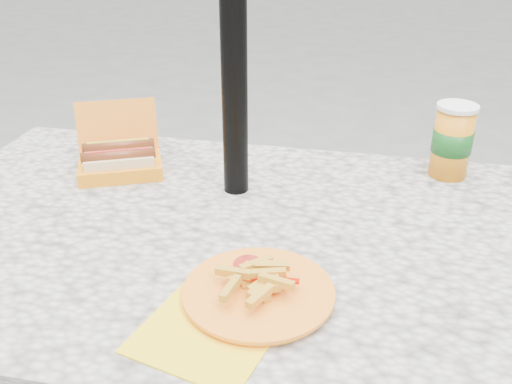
% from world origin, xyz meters
% --- Properties ---
extents(picnic_table, '(1.20, 0.80, 0.75)m').
position_xyz_m(picnic_table, '(0.00, 0.00, 0.64)').
color(picnic_table, beige).
rests_on(picnic_table, ground).
extents(umbrella_pole, '(0.05, 0.05, 2.20)m').
position_xyz_m(umbrella_pole, '(0.00, 0.16, 1.10)').
color(umbrella_pole, black).
rests_on(umbrella_pole, ground).
extents(hotdog_box, '(0.22, 0.20, 0.14)m').
position_xyz_m(hotdog_box, '(-0.26, 0.19, 0.78)').
color(hotdog_box, orange).
rests_on(hotdog_box, picnic_table).
extents(fries_plate, '(0.28, 0.31, 0.05)m').
position_xyz_m(fries_plate, '(0.11, -0.19, 0.76)').
color(fries_plate, yellow).
rests_on(fries_plate, picnic_table).
extents(soda_cup, '(0.08, 0.08, 0.16)m').
position_xyz_m(soda_cup, '(0.43, 0.32, 0.83)').
color(soda_cup, orange).
rests_on(soda_cup, picnic_table).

